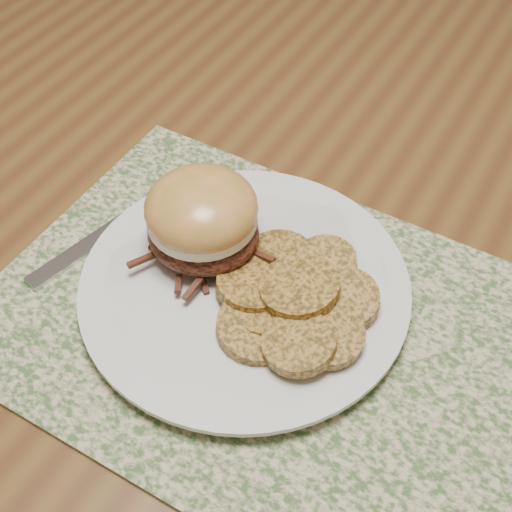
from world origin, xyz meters
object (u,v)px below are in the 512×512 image
at_px(dining_table, 376,262).
at_px(pork_sandwich, 202,218).
at_px(dinner_plate, 245,288).
at_px(fork, 123,222).

height_order(dining_table, pork_sandwich, pork_sandwich).
bearing_deg(dining_table, dinner_plate, -111.05).
bearing_deg(fork, dinner_plate, 7.67).
height_order(dining_table, dinner_plate, dinner_plate).
bearing_deg(fork, dining_table, 49.52).
distance_m(dinner_plate, pork_sandwich, 0.07).
xyz_separation_m(dinner_plate, fork, (-0.14, 0.01, -0.01)).
height_order(dinner_plate, fork, dinner_plate).
relative_size(dinner_plate, fork, 1.29).
xyz_separation_m(dining_table, dinner_plate, (-0.06, -0.16, 0.09)).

